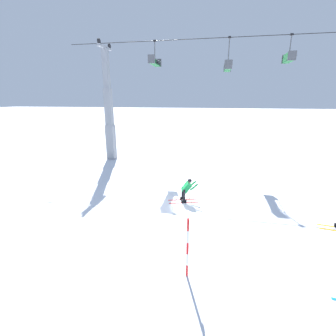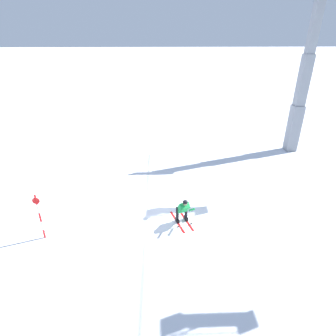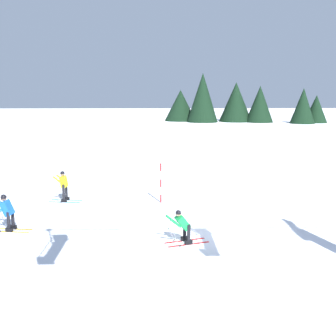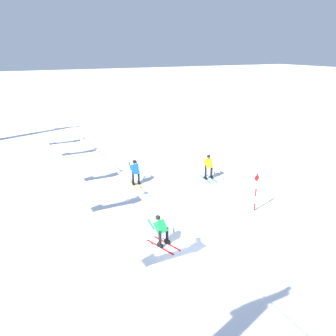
{
  "view_description": "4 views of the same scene",
  "coord_description": "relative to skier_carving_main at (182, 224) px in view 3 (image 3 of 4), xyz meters",
  "views": [
    {
      "loc": [
        2.51,
        -11.23,
        5.49
      ],
      "look_at": [
        0.14,
        0.57,
        1.95
      ],
      "focal_mm": 25.47,
      "sensor_mm": 36.0,
      "label": 1
    },
    {
      "loc": [
        11.07,
        -0.15,
        7.69
      ],
      "look_at": [
        0.15,
        0.25,
        2.25
      ],
      "focal_mm": 30.04,
      "sensor_mm": 36.0,
      "label": 2
    },
    {
      "loc": [
        2.08,
        15.3,
        5.56
      ],
      "look_at": [
        1.65,
        0.89,
        2.87
      ],
      "focal_mm": 43.5,
      "sensor_mm": 36.0,
      "label": 3
    },
    {
      "loc": [
        -10.68,
        6.52,
        7.99
      ],
      "look_at": [
        1.91,
        0.13,
        3.09
      ],
      "focal_mm": 37.2,
      "sensor_mm": 36.0,
      "label": 4
    }
  ],
  "objects": [
    {
      "name": "ground_plane",
      "position": [
        -1.12,
        -0.88,
        -0.73
      ],
      "size": [
        260.0,
        260.0,
        0.0
      ],
      "primitive_type": "plane",
      "color": "white"
    },
    {
      "name": "skier_carving_main",
      "position": [
        0.0,
        0.0,
        0.0
      ],
      "size": [
        1.71,
        1.06,
        1.43
      ],
      "color": "red",
      "rests_on": "ground_plane"
    },
    {
      "name": "trail_marker_pole",
      "position": [
        0.74,
        -5.74,
        0.37
      ],
      "size": [
        0.07,
        0.28,
        2.04
      ],
      "color": "red",
      "rests_on": "ground_plane"
    },
    {
      "name": "skier_distant_uphill",
      "position": [
        7.03,
        -1.65,
        0.13
      ],
      "size": [
        1.68,
        0.76,
        1.63
      ],
      "color": "yellow",
      "rests_on": "ground_plane"
    },
    {
      "name": "tree_line_ridge",
      "position": [
        -13.54,
        -63.43,
        2.89
      ],
      "size": [
        30.22,
        13.03,
        9.17
      ],
      "color": "black",
      "rests_on": "ground_plane"
    },
    {
      "name": "skier_distant_downhill",
      "position": [
        5.74,
        -6.15,
        0.17
      ],
      "size": [
        1.69,
        0.74,
        1.61
      ],
      "color": "#198CCC",
      "rests_on": "ground_plane"
    }
  ]
}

